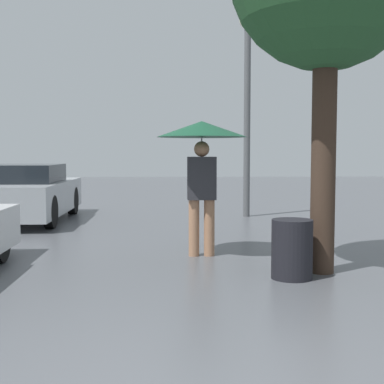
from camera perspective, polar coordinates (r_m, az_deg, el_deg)
name	(u,v)px	position (r m, az deg, el deg)	size (l,w,h in m)	color
pedestrian	(202,144)	(7.70, 1.05, 5.19)	(1.30, 1.30, 1.95)	#9E7051
parked_car_farthest	(25,194)	(12.27, -17.34, -0.17)	(1.78, 4.02, 1.24)	#9EA3A8
street_lamp	(247,84)	(12.66, 5.92, 11.36)	(0.40, 0.40, 4.73)	#515456
trash_bin	(292,249)	(6.51, 10.62, -6.00)	(0.49, 0.49, 0.71)	black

